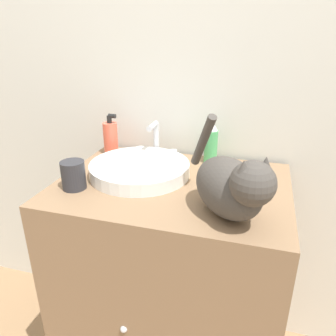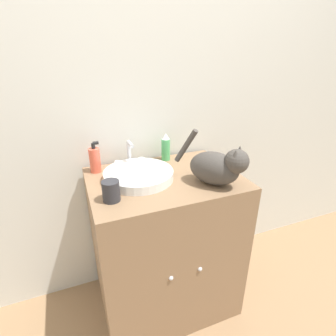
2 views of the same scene
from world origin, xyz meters
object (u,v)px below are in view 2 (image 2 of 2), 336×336
object	(u,v)px
cat	(218,166)
cup	(111,191)
spray_bottle	(166,147)
soap_bottle	(95,160)

from	to	relation	value
cat	cup	world-z (taller)	cat
cup	spray_bottle	bearing A→B (deg)	42.21
cat	cup	distance (m)	0.52
soap_bottle	spray_bottle	bearing A→B (deg)	2.87
cat	soap_bottle	distance (m)	0.66
soap_bottle	spray_bottle	size ratio (longest dim) A/B	1.04
cat	spray_bottle	xyz separation A→B (m)	(-0.12, 0.40, -0.02)
cat	spray_bottle	world-z (taller)	cat
soap_bottle	spray_bottle	xyz separation A→B (m)	(0.42, 0.02, 0.01)
cat	spray_bottle	size ratio (longest dim) A/B	2.08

